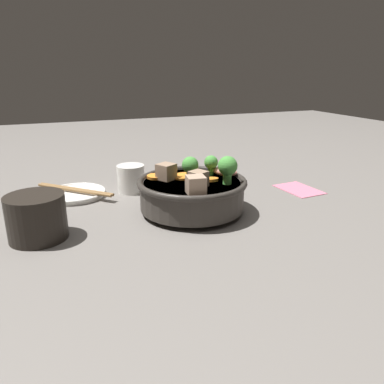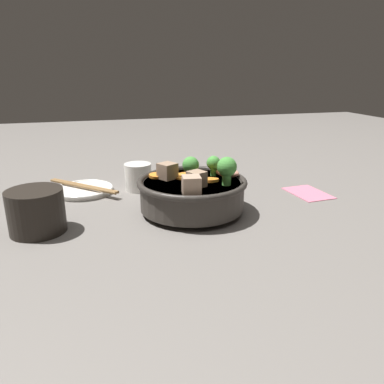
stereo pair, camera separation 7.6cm
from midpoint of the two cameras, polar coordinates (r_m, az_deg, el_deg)
The scene contains 7 objects.
ground_plane at distance 0.77m, azimuth 2.81°, elevation -3.08°, with size 3.00×3.00×0.00m, color slate.
stirfry_bowl at distance 0.75m, azimuth 2.97°, elevation 0.18°, with size 0.22×0.22×0.12m.
side_saucer at distance 0.91m, azimuth -13.95°, elevation 0.29°, with size 0.14×0.14×0.01m.
tea_cup at distance 0.90m, azimuth -5.87°, elevation 2.32°, with size 0.06×0.06×0.06m.
dark_mug at distance 0.71m, azimuth -19.86°, elevation -2.77°, with size 0.12×0.10×0.08m.
napkin at distance 0.93m, azimuth 19.51°, elevation -0.15°, with size 0.12×0.09×0.00m.
chopsticks_pair at distance 0.91m, azimuth -13.99°, elevation 0.86°, with size 0.16×0.16×0.01m.
Camera 2 is at (-0.69, 0.19, 0.28)m, focal length 35.00 mm.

